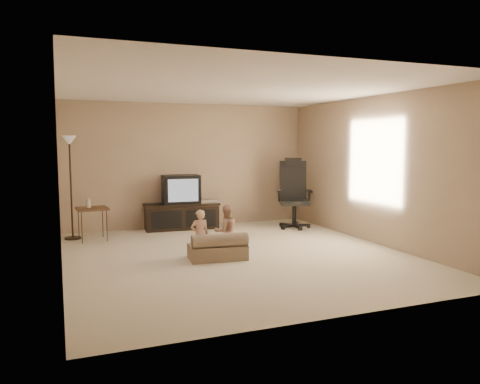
# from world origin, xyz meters

# --- Properties ---
(floor) EXTENTS (5.50, 5.50, 0.00)m
(floor) POSITION_xyz_m (0.00, 0.00, 0.00)
(floor) COLOR beige
(floor) RESTS_ON ground
(room_shell) EXTENTS (5.50, 5.50, 5.50)m
(room_shell) POSITION_xyz_m (0.00, 0.00, 1.52)
(room_shell) COLOR white
(room_shell) RESTS_ON floor
(tv_stand) EXTENTS (1.53, 0.65, 1.08)m
(tv_stand) POSITION_xyz_m (-0.23, 2.49, 0.45)
(tv_stand) COLOR black
(tv_stand) RESTS_ON floor
(office_chair) EXTENTS (0.84, 0.86, 1.41)m
(office_chair) POSITION_xyz_m (1.92, 1.79, 0.51)
(office_chair) COLOR black
(office_chair) RESTS_ON floor
(side_table) EXTENTS (0.56, 0.56, 0.78)m
(side_table) POSITION_xyz_m (-1.98, 1.97, 0.56)
(side_table) COLOR brown
(side_table) RESTS_ON floor
(floor_lamp) EXTENTS (0.29, 0.29, 1.84)m
(floor_lamp) POSITION_xyz_m (-2.30, 2.21, 1.34)
(floor_lamp) COLOR black
(floor_lamp) RESTS_ON floor
(child_sofa) EXTENTS (0.87, 0.55, 0.41)m
(child_sofa) POSITION_xyz_m (-0.35, -0.15, 0.17)
(child_sofa) COLOR gray
(child_sofa) RESTS_ON floor
(toddler_left) EXTENTS (0.28, 0.21, 0.75)m
(toddler_left) POSITION_xyz_m (-0.61, -0.08, 0.37)
(toddler_left) COLOR #DDA98A
(toddler_left) RESTS_ON floor
(toddler_right) EXTENTS (0.39, 0.22, 0.79)m
(toddler_right) POSITION_xyz_m (-0.19, -0.05, 0.39)
(toddler_right) COLOR #DDA98A
(toddler_right) RESTS_ON floor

